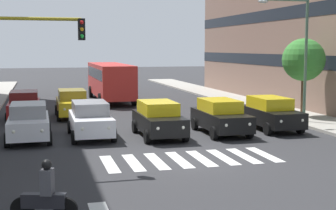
% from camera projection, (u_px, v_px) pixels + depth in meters
% --- Properties ---
extents(ground_plane, '(180.00, 180.00, 0.00)m').
position_uv_depth(ground_plane, '(190.00, 159.00, 18.80)').
color(ground_plane, '#2D2D30').
extents(crosswalk_markings, '(6.75, 2.80, 0.01)m').
position_uv_depth(crosswalk_markings, '(190.00, 159.00, 18.80)').
color(crosswalk_markings, silver).
rests_on(crosswalk_markings, ground_plane).
extents(car_0, '(2.02, 4.44, 1.72)m').
position_uv_depth(car_0, '(271.00, 113.00, 25.45)').
color(car_0, black).
rests_on(car_0, ground_plane).
extents(car_1, '(2.02, 4.44, 1.72)m').
position_uv_depth(car_1, '(220.00, 116.00, 24.25)').
color(car_1, black).
rests_on(car_1, ground_plane).
extents(car_2, '(2.02, 4.44, 1.72)m').
position_uv_depth(car_2, '(159.00, 119.00, 23.38)').
color(car_2, black).
rests_on(car_2, ground_plane).
extents(car_3, '(2.02, 4.44, 1.72)m').
position_uv_depth(car_3, '(90.00, 119.00, 23.24)').
color(car_3, silver).
rests_on(car_3, ground_plane).
extents(car_4, '(2.02, 4.44, 1.72)m').
position_uv_depth(car_4, '(29.00, 122.00, 22.52)').
color(car_4, silver).
rests_on(car_4, ground_plane).
extents(car_row2_0, '(2.02, 4.44, 1.72)m').
position_uv_depth(car_row2_0, '(72.00, 103.00, 29.97)').
color(car_row2_0, gold).
rests_on(car_row2_0, ground_plane).
extents(car_row2_1, '(2.02, 4.44, 1.72)m').
position_uv_depth(car_row2_1, '(24.00, 105.00, 28.97)').
color(car_row2_1, maroon).
rests_on(car_row2_1, ground_plane).
extents(bus_behind_traffic, '(2.78, 10.50, 3.00)m').
position_uv_depth(bus_behind_traffic, '(110.00, 78.00, 39.11)').
color(bus_behind_traffic, red).
rests_on(bus_behind_traffic, ground_plane).
extents(motorcycle_with_rider, '(1.65, 0.61, 1.57)m').
position_uv_depth(motorcycle_with_rider, '(45.00, 196.00, 12.01)').
color(motorcycle_with_rider, black).
rests_on(motorcycle_with_rider, ground_plane).
extents(traffic_light_gantry, '(4.01, 0.36, 5.50)m').
position_uv_depth(traffic_light_gantry, '(3.00, 66.00, 16.55)').
color(traffic_light_gantry, '#AD991E').
rests_on(traffic_light_gantry, ground_plane).
extents(street_lamp_left, '(3.05, 0.28, 6.89)m').
position_uv_depth(street_lamp_left, '(298.00, 46.00, 26.86)').
color(street_lamp_left, '#4C6B56').
rests_on(street_lamp_left, sidewalk_left).
extents(street_tree_1, '(2.59, 2.59, 4.73)m').
position_uv_depth(street_tree_1, '(304.00, 60.00, 29.28)').
color(street_tree_1, '#513823').
rests_on(street_tree_1, sidewalk_left).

